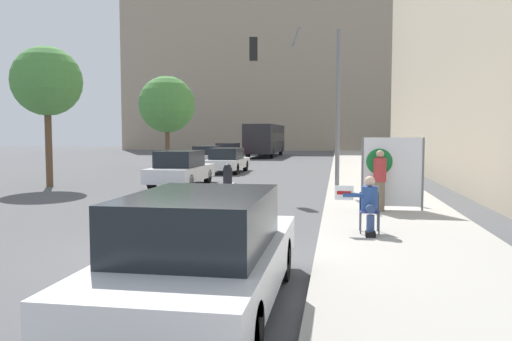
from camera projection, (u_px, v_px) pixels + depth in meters
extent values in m
plane|color=#4F4F51|center=(184.00, 255.00, 9.01)|extent=(160.00, 160.00, 0.00)
cube|color=#A8A399|center=(368.00, 180.00, 23.10)|extent=(3.56, 90.00, 0.12)
cube|color=gray|center=(306.00, 72.00, 72.84)|extent=(52.00, 12.00, 22.54)
cylinder|color=#474C56|center=(361.00, 224.00, 10.33)|extent=(0.03, 0.03, 0.43)
cylinder|color=#474C56|center=(379.00, 224.00, 10.27)|extent=(0.03, 0.03, 0.43)
cylinder|color=#474C56|center=(360.00, 221.00, 10.69)|extent=(0.03, 0.03, 0.43)
cylinder|color=#474C56|center=(378.00, 221.00, 10.63)|extent=(0.03, 0.03, 0.43)
cube|color=navy|center=(369.00, 212.00, 10.47)|extent=(0.40, 0.40, 0.02)
cube|color=navy|center=(369.00, 201.00, 10.64)|extent=(0.40, 0.02, 0.38)
cylinder|color=#334775|center=(370.00, 208.00, 10.30)|extent=(0.18, 0.42, 0.18)
cylinder|color=#334775|center=(370.00, 225.00, 10.12)|extent=(0.16, 0.16, 0.43)
cube|color=black|center=(370.00, 234.00, 10.07)|extent=(0.20, 0.28, 0.10)
cylinder|color=navy|center=(370.00, 199.00, 10.48)|extent=(0.34, 0.34, 0.52)
sphere|color=beige|center=(370.00, 181.00, 10.45)|extent=(0.22, 0.22, 0.22)
cylinder|color=navy|center=(354.00, 195.00, 10.44)|extent=(0.45, 0.09, 0.09)
cube|color=white|center=(344.00, 193.00, 10.47)|extent=(0.39, 0.02, 0.30)
cube|color=#AD1414|center=(344.00, 193.00, 10.46)|extent=(0.30, 0.01, 0.07)
cylinder|color=#756651|center=(379.00, 196.00, 13.41)|extent=(0.28, 0.28, 0.80)
cylinder|color=#B23333|center=(380.00, 170.00, 13.36)|extent=(0.34, 0.34, 0.63)
sphere|color=tan|center=(380.00, 154.00, 13.33)|extent=(0.21, 0.21, 0.21)
cylinder|color=slate|center=(362.00, 173.00, 13.73)|extent=(0.06, 0.06, 1.98)
cylinder|color=slate|center=(423.00, 174.00, 13.47)|extent=(0.06, 0.06, 1.98)
cube|color=white|center=(392.00, 172.00, 13.60)|extent=(1.60, 0.02, 1.88)
cylinder|color=#197A33|center=(379.00, 162.00, 13.62)|extent=(0.71, 0.01, 0.71)
cylinder|color=slate|center=(338.00, 110.00, 18.62)|extent=(0.16, 0.16, 5.95)
cylinder|color=slate|center=(296.00, 38.00, 18.45)|extent=(0.59, 3.14, 0.11)
cube|color=black|center=(253.00, 49.00, 18.49)|extent=(0.34, 0.34, 0.84)
sphere|color=green|center=(253.00, 57.00, 18.51)|extent=(0.18, 0.18, 0.18)
cube|color=white|center=(205.00, 266.00, 6.16)|extent=(1.82, 4.60, 0.56)
cube|color=black|center=(200.00, 221.00, 5.93)|extent=(1.57, 2.39, 0.65)
cylinder|color=black|center=(179.00, 255.00, 7.71)|extent=(0.22, 0.64, 0.64)
cylinder|color=black|center=(282.00, 259.00, 7.45)|extent=(0.22, 0.64, 0.64)
cylinder|color=black|center=(88.00, 324.00, 4.90)|extent=(0.22, 0.64, 0.64)
cylinder|color=black|center=(248.00, 334.00, 4.64)|extent=(0.22, 0.64, 0.64)
cube|color=silver|center=(181.00, 173.00, 21.15)|extent=(1.76, 4.61, 0.57)
cube|color=black|center=(180.00, 159.00, 20.93)|extent=(1.51, 2.40, 0.66)
cylinder|color=black|center=(175.00, 176.00, 22.70)|extent=(0.22, 0.64, 0.64)
cylinder|color=black|center=(208.00, 176.00, 22.45)|extent=(0.22, 0.64, 0.64)
cylinder|color=black|center=(152.00, 181.00, 19.89)|extent=(0.22, 0.64, 0.64)
cylinder|color=black|center=(189.00, 182.00, 19.64)|extent=(0.22, 0.64, 0.64)
cube|color=white|center=(227.00, 163.00, 28.73)|extent=(1.83, 4.60, 0.53)
cube|color=black|center=(227.00, 153.00, 28.51)|extent=(1.57, 2.39, 0.63)
cylinder|color=black|center=(220.00, 165.00, 30.27)|extent=(0.22, 0.64, 0.64)
cylinder|color=black|center=(246.00, 166.00, 30.02)|extent=(0.22, 0.64, 0.64)
cylinder|color=black|center=(207.00, 169.00, 27.47)|extent=(0.22, 0.64, 0.64)
cylinder|color=black|center=(236.00, 169.00, 27.21)|extent=(0.22, 0.64, 0.64)
cube|color=silver|center=(209.00, 158.00, 35.61)|extent=(1.86, 4.62, 0.50)
cube|color=black|center=(208.00, 150.00, 35.39)|extent=(1.60, 2.40, 0.61)
cylinder|color=black|center=(203.00, 160.00, 37.17)|extent=(0.22, 0.64, 0.64)
cylinder|color=black|center=(224.00, 160.00, 36.90)|extent=(0.22, 0.64, 0.64)
cylinder|color=black|center=(192.00, 162.00, 34.35)|extent=(0.22, 0.64, 0.64)
cylinder|color=black|center=(215.00, 162.00, 34.08)|extent=(0.22, 0.64, 0.64)
cube|color=maroon|center=(228.00, 154.00, 41.79)|extent=(1.84, 4.52, 0.56)
cube|color=black|center=(228.00, 147.00, 41.57)|extent=(1.59, 2.35, 0.66)
cylinder|color=black|center=(223.00, 156.00, 43.32)|extent=(0.22, 0.64, 0.64)
cylinder|color=black|center=(241.00, 156.00, 43.06)|extent=(0.22, 0.64, 0.64)
cylinder|color=black|center=(215.00, 158.00, 40.56)|extent=(0.22, 0.64, 0.64)
cylinder|color=black|center=(235.00, 158.00, 40.29)|extent=(0.22, 0.64, 0.64)
cube|color=#232328|center=(265.00, 139.00, 49.76)|extent=(2.56, 11.51, 2.71)
cube|color=black|center=(265.00, 137.00, 49.75)|extent=(2.58, 10.94, 0.88)
cylinder|color=black|center=(260.00, 150.00, 53.54)|extent=(0.30, 1.04, 1.04)
cylinder|color=black|center=(281.00, 150.00, 53.18)|extent=(0.30, 1.04, 1.04)
cylinder|color=black|center=(248.00, 153.00, 46.52)|extent=(0.30, 1.04, 1.04)
cylinder|color=black|center=(272.00, 153.00, 46.15)|extent=(0.30, 1.04, 1.04)
cube|color=silver|center=(228.00, 189.00, 15.61)|extent=(0.24, 0.97, 0.32)
cylinder|color=black|center=(228.00, 177.00, 15.53)|extent=(0.28, 0.28, 0.59)
sphere|color=black|center=(228.00, 168.00, 15.51)|extent=(0.24, 0.24, 0.24)
cylinder|color=black|center=(233.00, 192.00, 16.41)|extent=(0.10, 0.60, 0.60)
cylinder|color=black|center=(222.00, 198.00, 14.83)|extent=(0.10, 0.60, 0.60)
cylinder|color=brown|center=(49.00, 146.00, 20.90)|extent=(0.28, 0.28, 3.40)
sphere|color=#47843D|center=(47.00, 81.00, 20.71)|extent=(2.87, 2.87, 2.87)
cylinder|color=brown|center=(167.00, 147.00, 31.03)|extent=(0.28, 0.28, 2.83)
sphere|color=#47843D|center=(167.00, 104.00, 30.84)|extent=(3.49, 3.49, 3.49)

